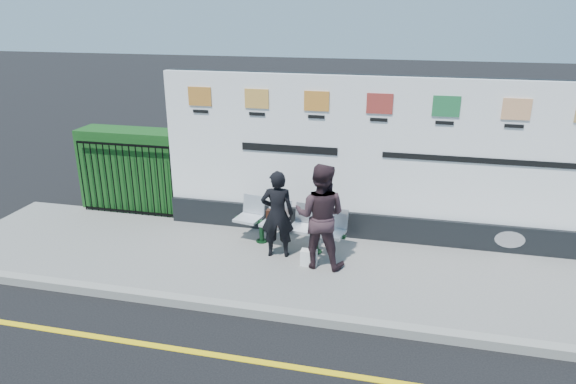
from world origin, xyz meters
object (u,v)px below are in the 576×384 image
object	(u,v)px
bench	(288,236)
woman_left	(277,214)
billboard	(376,172)
woman_right	(320,216)

from	to	relation	value
bench	woman_left	distance (m)	0.67
billboard	woman_left	distance (m)	2.00
billboard	bench	distance (m)	1.97
bench	woman_right	world-z (taller)	woman_right
bench	woman_left	world-z (taller)	woman_left
woman_left	woman_right	world-z (taller)	woman_right
woman_left	woman_right	bearing A→B (deg)	157.53
billboard	bench	xyz separation A→B (m)	(-1.45, -0.77, -1.08)
bench	woman_right	xyz separation A→B (m)	(0.66, -0.54, 0.67)
bench	woman_right	bearing A→B (deg)	-28.47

